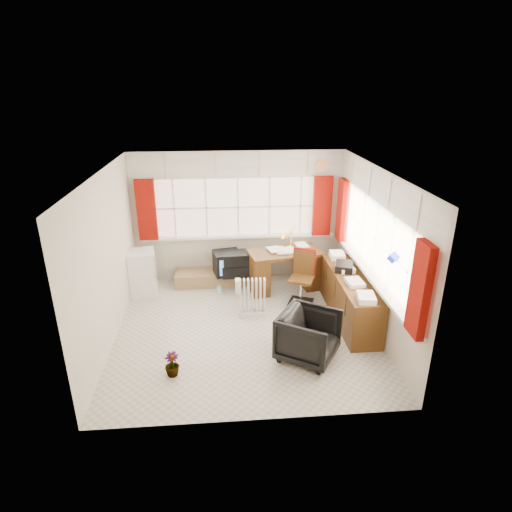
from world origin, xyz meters
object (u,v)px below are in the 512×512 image
at_px(office_chair, 309,336).
at_px(radiator, 252,301).
at_px(desk, 284,268).
at_px(task_chair, 303,275).
at_px(mini_fridge, 142,273).
at_px(crt_tv, 227,263).
at_px(credenza, 350,297).
at_px(desk_lamp, 291,234).
at_px(tv_bench, 212,277).

xyz_separation_m(office_chair, radiator, (-0.70, 1.24, -0.08)).
xyz_separation_m(desk, task_chair, (0.25, -0.53, 0.10)).
relative_size(desk, office_chair, 1.82).
bearing_deg(mini_fridge, task_chair, -10.98).
xyz_separation_m(desk, mini_fridge, (-2.62, 0.03, -0.01)).
bearing_deg(crt_tv, credenza, -35.45).
height_order(desk_lamp, crt_tv, desk_lamp).
bearing_deg(desk, tv_bench, 166.00).
distance_m(task_chair, credenza, 0.93).
xyz_separation_m(crt_tv, mini_fridge, (-1.56, -0.20, -0.06)).
height_order(task_chair, crt_tv, task_chair).
bearing_deg(radiator, office_chair, -60.78).
relative_size(radiator, credenza, 0.33).
distance_m(desk, mini_fridge, 2.62).
distance_m(crt_tv, mini_fridge, 1.57).
bearing_deg(crt_tv, desk_lamp, -0.85).
distance_m(radiator, crt_tv, 1.27).
relative_size(desk_lamp, tv_bench, 0.27).
relative_size(task_chair, crt_tv, 1.74).
distance_m(credenza, mini_fridge, 3.73).
bearing_deg(mini_fridge, radiator, -27.19).
relative_size(desk, mini_fridge, 1.70).
height_order(credenza, crt_tv, credenza).
bearing_deg(office_chair, tv_bench, 60.65).
distance_m(radiator, tv_bench, 1.49).
bearing_deg(desk, office_chair, -89.52).
height_order(desk, desk_lamp, desk_lamp).
bearing_deg(office_chair, task_chair, 24.32).
relative_size(credenza, crt_tv, 3.56).
bearing_deg(mini_fridge, office_chair, -40.33).
bearing_deg(office_chair, crt_tv, 56.06).
relative_size(credenza, mini_fridge, 2.42).
distance_m(desk_lamp, tv_bench, 1.77).
height_order(radiator, mini_fridge, mini_fridge).
height_order(radiator, credenza, credenza).
distance_m(desk_lamp, office_chair, 2.52).
xyz_separation_m(tv_bench, crt_tv, (0.31, -0.12, 0.35)).
bearing_deg(tv_bench, desk, -14.00).
relative_size(task_chair, tv_bench, 0.70).
distance_m(desk, radiator, 1.19).
bearing_deg(crt_tv, office_chair, -66.03).
height_order(desk_lamp, tv_bench, desk_lamp).
bearing_deg(task_chair, radiator, -154.45).
distance_m(office_chair, tv_bench, 2.92).
bearing_deg(task_chair, desk, 115.17).
relative_size(office_chair, radiator, 1.16).
height_order(office_chair, mini_fridge, mini_fridge).
bearing_deg(credenza, crt_tv, 144.55).
bearing_deg(credenza, mini_fridge, 161.12).
bearing_deg(office_chair, radiator, 61.31).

